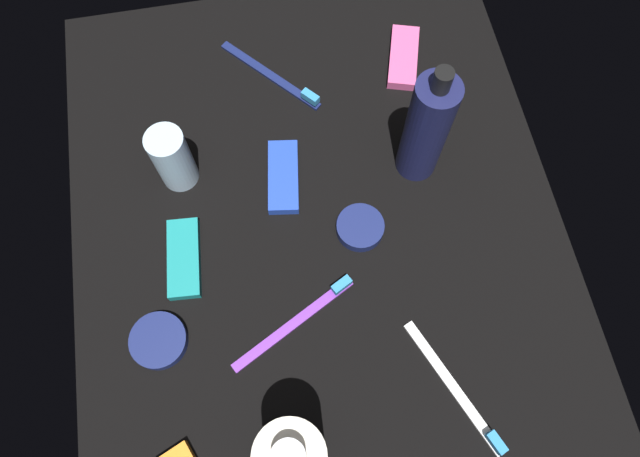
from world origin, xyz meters
TOP-DOWN VIEW (x-y plane):
  - ground_plane at (0.00, 0.00)cm, footprint 84.00×64.00cm
  - lotion_bottle at (-8.22, 14.84)cm, footprint 5.46×5.46cm
  - bodywash_bottle at (25.72, -7.62)cm, footprint 7.03×7.03cm
  - deodorant_stick at (-12.20, -17.01)cm, footprint 4.91×4.91cm
  - toothbrush_purple at (10.22, -4.30)cm, footprint 9.33×16.54cm
  - toothbrush_navy at (-25.22, -1.84)cm, footprint 14.24×12.86cm
  - toothbrush_white at (22.61, 12.46)cm, footprint 17.05×8.11cm
  - snack_bar_teal at (-0.37, -17.68)cm, footprint 10.69×4.82cm
  - snack_bar_pink at (-25.22, 17.16)cm, footprint 11.12×6.89cm
  - snack_bar_blue at (-9.12, -3.35)cm, footprint 10.88×5.52cm
  - cream_tin_left at (0.38, 5.31)cm, footprint 6.23×6.23cm
  - cream_tin_right at (9.91, -21.72)cm, footprint 6.91×6.91cm

SIDE VIEW (x-z plane):
  - ground_plane at x=0.00cm, z-range -1.20..0.00cm
  - toothbrush_purple at x=10.22cm, z-range -0.44..1.66cm
  - toothbrush_navy at x=-25.22cm, z-range -0.44..1.66cm
  - toothbrush_white at x=22.61cm, z-range -0.44..1.66cm
  - snack_bar_teal at x=-0.37cm, z-range 0.00..1.50cm
  - snack_bar_pink at x=-25.22cm, z-range 0.00..1.50cm
  - snack_bar_blue at x=-9.12cm, z-range 0.00..1.50cm
  - cream_tin_right at x=9.91cm, z-range 0.00..1.52cm
  - cream_tin_left at x=0.38cm, z-range 0.00..1.68cm
  - deodorant_stick at x=-12.20cm, z-range 0.00..9.88cm
  - bodywash_bottle at x=25.72cm, z-range -0.85..15.77cm
  - lotion_bottle at x=-8.22cm, z-range -1.14..19.26cm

